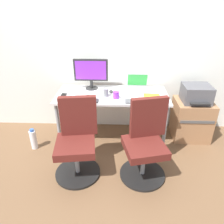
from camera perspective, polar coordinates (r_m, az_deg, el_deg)
ground_plane at (r=3.28m, az=0.03°, el=-6.95°), size 5.28×5.28×0.00m
back_wall at (r=3.16m, az=0.31°, el=17.43°), size 4.40×0.04×2.60m
desk at (r=2.95m, az=0.03°, el=3.64°), size 1.53×0.67×0.73m
office_chair_left at (r=2.50m, az=-9.41°, el=-7.94°), size 0.54×0.54×0.94m
office_chair_right at (r=2.47m, az=8.97°, el=-8.34°), size 0.54×0.54×0.94m
side_cabinet at (r=3.38m, az=20.57°, el=-1.85°), size 0.52×0.47×0.59m
printer at (r=3.21m, az=21.79°, el=4.62°), size 0.38×0.40×0.24m
water_bottle_on_floor at (r=3.19m, az=-20.41°, el=-6.89°), size 0.09×0.09×0.31m
desktop_monitor at (r=3.05m, az=-5.70°, el=10.69°), size 0.48×0.18×0.43m
open_laptop at (r=3.08m, az=6.89°, el=6.96°), size 0.31×0.28×0.22m
keyboard_by_monitor at (r=2.72m, az=-7.30°, el=3.03°), size 0.34×0.12×0.02m
keyboard_by_laptop at (r=2.70m, az=7.17°, el=2.82°), size 0.34×0.12×0.02m
mouse_by_monitor at (r=2.91m, az=-7.02°, el=4.84°), size 0.06×0.10×0.03m
mouse_by_laptop at (r=2.97m, az=-0.28°, el=5.57°), size 0.06×0.10×0.03m
coffee_mug at (r=2.78m, az=1.11°, el=4.61°), size 0.08×0.08×0.09m
pen_cup at (r=2.83m, az=-1.67°, el=5.23°), size 0.07×0.07×0.10m
phone_near_monitor at (r=2.94m, az=-12.99°, el=4.39°), size 0.07×0.14×0.01m
notebook at (r=2.86m, az=10.73°, el=4.12°), size 0.21×0.15×0.03m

